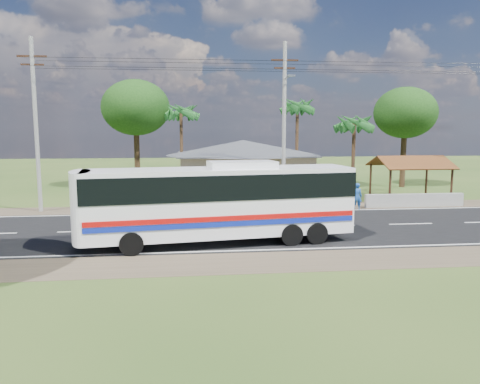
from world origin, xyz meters
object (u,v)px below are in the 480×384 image
Objects in this scene: motorcycle at (229,199)px; person at (357,196)px; waiting_shed at (410,164)px; coach_bus at (221,197)px.

person reaches higher than motorcycle.
motorcycle is 1.10× the size of person.
waiting_shed is 2.64× the size of motorcycle.
coach_bus is 12.53m from person.
motorcycle is at bearing 5.97° from person.
coach_bus is (-14.94, -11.70, -0.53)m from waiting_shed.
coach_bus is at bearing -163.92° from motorcycle.
coach_bus is at bearing -141.93° from waiting_shed.
waiting_shed is at bearing -61.09° from motorcycle.
coach_bus is at bearing 61.35° from person.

